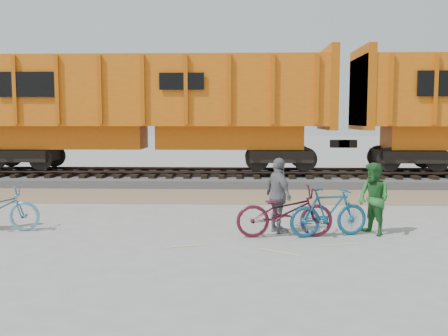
{
  "coord_description": "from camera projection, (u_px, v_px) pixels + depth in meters",
  "views": [
    {
      "loc": [
        0.04,
        -10.47,
        2.54
      ],
      "look_at": [
        -0.35,
        1.5,
        1.33
      ],
      "focal_mm": 40.0,
      "sensor_mm": 36.0,
      "label": 1
    }
  ],
  "objects": [
    {
      "name": "ground",
      "position": [
        238.0,
        237.0,
        10.67
      ],
      "size": [
        120.0,
        120.0,
        0.0
      ],
      "primitive_type": "plane",
      "color": "#9E9E99",
      "rests_on": "ground"
    },
    {
      "name": "gravel_strip",
      "position": [
        239.0,
        196.0,
        16.14
      ],
      "size": [
        120.0,
        3.0,
        0.02
      ],
      "primitive_type": "cube",
      "color": "#A08263",
      "rests_on": "ground"
    },
    {
      "name": "ballast_bed",
      "position": [
        239.0,
        179.0,
        19.6
      ],
      "size": [
        120.0,
        4.0,
        0.3
      ],
      "primitive_type": "cube",
      "color": "slate",
      "rests_on": "ground"
    },
    {
      "name": "track",
      "position": [
        239.0,
        171.0,
        19.57
      ],
      "size": [
        120.0,
        2.6,
        0.24
      ],
      "color": "black",
      "rests_on": "ballast_bed"
    },
    {
      "name": "hopper_car_center",
      "position": [
        151.0,
        106.0,
        19.43
      ],
      "size": [
        14.0,
        3.13,
        4.65
      ],
      "color": "black",
      "rests_on": "track"
    },
    {
      "name": "bicycle_teal",
      "position": [
        329.0,
        212.0,
        10.66
      ],
      "size": [
        1.83,
        0.93,
        1.06
      ],
      "primitive_type": "imported",
      "rotation": [
        0.0,
        0.0,
        1.83
      ],
      "color": "#145275",
      "rests_on": "ground"
    },
    {
      "name": "bicycle_maroon",
      "position": [
        285.0,
        212.0,
        10.62
      ],
      "size": [
        2.12,
        0.91,
        1.09
      ],
      "primitive_type": "imported",
      "rotation": [
        0.0,
        0.0,
        1.66
      ],
      "color": "#501426",
      "rests_on": "ground"
    },
    {
      "name": "person_man",
      "position": [
        374.0,
        199.0,
        10.8
      ],
      "size": [
        0.89,
        0.96,
        1.58
      ],
      "primitive_type": "imported",
      "rotation": [
        0.0,
        0.0,
        -1.08
      ],
      "color": "#276B2C",
      "rests_on": "ground"
    },
    {
      "name": "person_woman",
      "position": [
        279.0,
        195.0,
        10.99
      ],
      "size": [
        0.77,
        1.06,
        1.67
      ],
      "primitive_type": "imported",
      "rotation": [
        0.0,
        0.0,
        2.0
      ],
      "color": "slate",
      "rests_on": "ground"
    }
  ]
}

